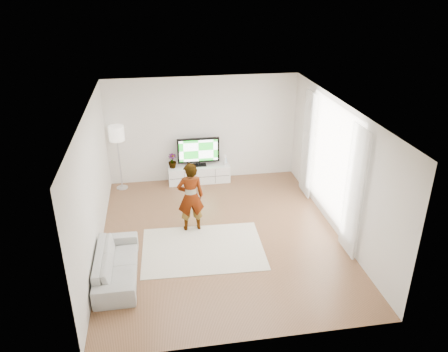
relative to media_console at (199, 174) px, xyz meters
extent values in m
plane|color=#926142|center=(0.16, -2.76, -0.23)|extent=(6.00, 6.00, 0.00)
plane|color=white|center=(0.16, -2.76, 2.57)|extent=(6.00, 6.00, 0.00)
cube|color=silver|center=(-2.34, -2.76, 1.17)|extent=(0.02, 6.00, 2.80)
cube|color=silver|center=(2.66, -2.76, 1.17)|extent=(0.02, 6.00, 2.80)
cube|color=silver|center=(0.16, 0.24, 1.17)|extent=(5.00, 0.02, 2.80)
cube|color=silver|center=(0.16, -5.76, 1.17)|extent=(5.00, 0.02, 2.80)
cube|color=white|center=(2.64, -2.46, 1.22)|extent=(0.01, 2.60, 2.50)
cube|color=white|center=(2.56, -3.76, 1.12)|extent=(0.04, 0.70, 2.60)
cube|color=white|center=(2.56, -1.16, 1.12)|extent=(0.04, 0.70, 2.60)
cube|color=white|center=(0.00, 0.00, 0.00)|extent=(1.64, 0.46, 0.46)
cube|color=black|center=(0.00, -0.23, 0.00)|extent=(1.59, 0.00, 0.01)
cube|color=black|center=(-0.41, -0.23, 0.00)|extent=(0.01, 0.00, 0.41)
cube|color=black|center=(0.41, -0.23, 0.00)|extent=(0.01, 0.00, 0.41)
cube|color=black|center=(0.00, 0.03, 0.24)|extent=(0.40, 0.22, 0.02)
cube|color=black|center=(0.00, 0.03, 0.29)|extent=(0.08, 0.05, 0.08)
cube|color=black|center=(0.00, 0.03, 0.67)|extent=(1.11, 0.06, 0.67)
cube|color=#199B21|center=(0.00, 0.00, 0.67)|extent=(1.01, 0.01, 0.57)
cube|color=white|center=(0.72, 0.00, 0.35)|extent=(0.07, 0.17, 0.23)
cube|color=#4CB2FF|center=(0.72, -0.09, 0.37)|extent=(0.01, 0.00, 0.13)
imported|color=#3F7238|center=(-0.70, 0.00, 0.42)|extent=(0.27, 0.27, 0.39)
cube|color=beige|center=(-0.28, -3.19, -0.22)|extent=(2.52, 1.86, 0.01)
imported|color=#334772|center=(-0.43, -2.39, 0.56)|extent=(0.59, 0.40, 1.56)
imported|color=#AFAEAA|center=(-1.94, -3.83, 0.04)|extent=(0.73, 1.85, 0.54)
cylinder|color=silver|center=(-2.04, -0.06, -0.22)|extent=(0.29, 0.29, 0.02)
cylinder|color=silver|center=(-2.04, -0.06, 0.44)|extent=(0.04, 0.04, 1.31)
cylinder|color=white|center=(-2.04, -0.06, 1.28)|extent=(0.38, 0.38, 0.37)
camera|label=1|loc=(-1.06, -10.64, 4.87)|focal=35.00mm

